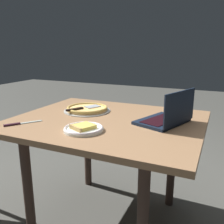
# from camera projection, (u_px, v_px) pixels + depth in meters

# --- Properties ---
(ground_plane) EXTENTS (12.00, 12.00, 0.00)m
(ground_plane) POSITION_uv_depth(u_px,v_px,m) (108.00, 219.00, 1.76)
(ground_plane) COLOR #494943
(dining_table) EXTENTS (1.18, 0.97, 0.74)m
(dining_table) POSITION_uv_depth(u_px,v_px,m) (107.00, 133.00, 1.59)
(dining_table) COLOR #906948
(dining_table) RESTS_ON ground_plane
(laptop) EXTENTS (0.32, 0.38, 0.21)m
(laptop) POSITION_uv_depth(u_px,v_px,m) (167.00, 117.00, 1.47)
(laptop) COLOR black
(laptop) RESTS_ON dining_table
(pizza_plate) EXTENTS (0.22, 0.22, 0.04)m
(pizza_plate) POSITION_uv_depth(u_px,v_px,m) (83.00, 128.00, 1.35)
(pizza_plate) COLOR white
(pizza_plate) RESTS_ON dining_table
(pizza_tray) EXTENTS (0.33, 0.33, 0.04)m
(pizza_tray) POSITION_uv_depth(u_px,v_px,m) (87.00, 109.00, 1.76)
(pizza_tray) COLOR #9E9F9C
(pizza_tray) RESTS_ON dining_table
(table_knife) EXTENTS (0.14, 0.19, 0.01)m
(table_knife) POSITION_uv_depth(u_px,v_px,m) (19.00, 124.00, 1.46)
(table_knife) COLOR silver
(table_knife) RESTS_ON dining_table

